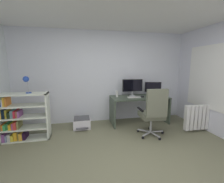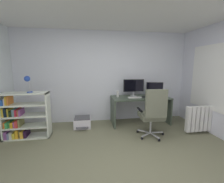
{
  "view_description": "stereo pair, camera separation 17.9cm",
  "coord_description": "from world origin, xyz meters",
  "views": [
    {
      "loc": [
        -0.64,
        -1.97,
        1.57
      ],
      "look_at": [
        0.1,
        1.58,
        0.96
      ],
      "focal_mm": 24.57,
      "sensor_mm": 36.0,
      "label": 1
    },
    {
      "loc": [
        -0.46,
        -2.0,
        1.57
      ],
      "look_at": [
        0.1,
        1.58,
        0.96
      ],
      "focal_mm": 24.57,
      "sensor_mm": 36.0,
      "label": 2
    }
  ],
  "objects": [
    {
      "name": "computer_mouse",
      "position": [
        0.98,
        1.8,
        0.76
      ],
      "size": [
        0.07,
        0.11,
        0.03
      ],
      "primitive_type": "cube",
      "rotation": [
        0.0,
        0.0,
        -0.09
      ],
      "color": "black",
      "rests_on": "desk"
    },
    {
      "name": "radiator",
      "position": [
        2.26,
        1.03,
        0.36
      ],
      "size": [
        1.03,
        0.1,
        0.6
      ],
      "color": "white",
      "rests_on": "ground"
    },
    {
      "name": "monitor_main",
      "position": [
        0.77,
        2.01,
        1.02
      ],
      "size": [
        0.56,
        0.18,
        0.46
      ],
      "color": "#B2B5B7",
      "rests_on": "desk"
    },
    {
      "name": "monitor_secondary",
      "position": [
        1.38,
        2.01,
        0.95
      ],
      "size": [
        0.45,
        0.18,
        0.37
      ],
      "color": "#B2B5B7",
      "rests_on": "desk"
    },
    {
      "name": "desk_lamp",
      "position": [
        -1.72,
        1.45,
        1.27
      ],
      "size": [
        0.14,
        0.12,
        0.35
      ],
      "color": "#2447AF",
      "rests_on": "bookshelf"
    },
    {
      "name": "bookshelf",
      "position": [
        -1.9,
        1.45,
        0.46
      ],
      "size": [
        0.95,
        0.33,
        1.01
      ],
      "color": "silver",
      "rests_on": "ground"
    },
    {
      "name": "office_chair",
      "position": [
        0.9,
        0.99,
        0.59
      ],
      "size": [
        0.62,
        0.63,
        1.1
      ],
      "color": "#B7BABC",
      "rests_on": "ground"
    },
    {
      "name": "wall_back",
      "position": [
        0.0,
        2.32,
        1.25
      ],
      "size": [
        4.71,
        0.1,
        2.5
      ],
      "primitive_type": "cube",
      "color": "silver",
      "rests_on": "ground"
    },
    {
      "name": "printer",
      "position": [
        -0.63,
        1.84,
        0.13
      ],
      "size": [
        0.42,
        0.48,
        0.26
      ],
      "color": "silver",
      "rests_on": "ground"
    },
    {
      "name": "window_frame",
      "position": [
        2.34,
        1.03,
        1.3
      ],
      "size": [
        0.02,
        1.44,
        1.49
      ],
      "primitive_type": "cube",
      "color": "white"
    },
    {
      "name": "desk",
      "position": [
        0.93,
        1.88,
        0.55
      ],
      "size": [
        1.54,
        0.68,
        0.74
      ],
      "color": "#434F40",
      "rests_on": "ground"
    },
    {
      "name": "keyboard",
      "position": [
        0.74,
        1.79,
        0.75
      ],
      "size": [
        0.34,
        0.14,
        0.02
      ],
      "primitive_type": "cube",
      "rotation": [
        0.0,
        0.0,
        -0.04
      ],
      "color": "silver",
      "rests_on": "desk"
    },
    {
      "name": "desktop_speaker",
      "position": [
        0.32,
        1.96,
        0.82
      ],
      "size": [
        0.07,
        0.07,
        0.17
      ],
      "primitive_type": "cylinder",
      "color": "silver",
      "rests_on": "desk"
    },
    {
      "name": "window_pane",
      "position": [
        2.35,
        1.03,
        1.3
      ],
      "size": [
        0.01,
        1.36,
        1.41
      ],
      "primitive_type": "cube",
      "color": "white"
    },
    {
      "name": "ground_plane",
      "position": [
        0.0,
        0.0,
        -0.01
      ],
      "size": [
        4.71,
        4.53,
        0.02
      ],
      "primitive_type": "cube",
      "color": "#727256",
      "rests_on": "ground"
    }
  ]
}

